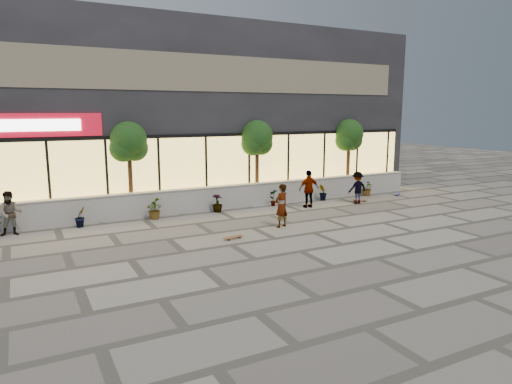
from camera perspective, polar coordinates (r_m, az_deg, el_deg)
name	(u,v)px	position (r m, az deg, el deg)	size (l,w,h in m)	color
ground	(301,251)	(14.43, 5.62, -7.40)	(80.00, 80.00, 0.00)	#9F9A89
planter_wall	(215,198)	(20.34, -5.20, -0.74)	(22.00, 0.42, 1.04)	beige
retail_building	(174,113)	(25.15, -10.19, 9.73)	(24.00, 9.17, 8.50)	#252429
shrub_b	(80,216)	(18.46, -21.11, -2.87)	(0.45, 0.36, 0.81)	#123B15
shrub_c	(154,209)	(18.95, -12.68, -2.12)	(0.73, 0.63, 0.81)	#123B15
shrub_d	(217,203)	(19.83, -4.85, -1.37)	(0.45, 0.45, 0.81)	#123B15
shrub_e	(273,197)	(21.05, 2.19, -0.67)	(0.43, 0.29, 0.81)	#123B15
shrub_f	(323,192)	(22.55, 8.38, -0.05)	(0.45, 0.36, 0.81)	#123B15
shrub_g	(367,188)	(24.28, 13.74, 0.48)	(0.73, 0.63, 0.81)	#123B15
tree_midwest	(129,144)	(19.67, -15.62, 5.80)	(1.60, 1.50, 3.92)	#4D2C1B
tree_mideast	(257,140)	(21.72, 0.13, 6.53)	(1.60, 1.50, 3.92)	#4D2C1B
tree_east	(349,137)	(24.76, 11.54, 6.76)	(1.60, 1.50, 3.92)	#4D2C1B
skater_center	(281,206)	(17.15, 3.20, -1.71)	(0.60, 0.39, 1.65)	silver
skater_left	(11,213)	(18.14, -28.34, -2.38)	(0.77, 0.60, 1.59)	#977F61
skater_right_near	(309,189)	(20.76, 6.63, 0.37)	(1.00, 0.42, 1.71)	white
skater_right_far	(357,188)	(22.06, 12.55, 0.53)	(0.98, 0.57, 1.52)	maroon
skateboard_center	(233,237)	(15.71, -2.85, -5.63)	(0.77, 0.33, 0.09)	brown
skateboard_right_near	(359,200)	(22.70, 12.81, -0.97)	(0.78, 0.60, 0.10)	brown
skateboard_right_far	(397,194)	(24.92, 17.23, -0.22)	(0.68, 0.56, 0.09)	#4F5191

